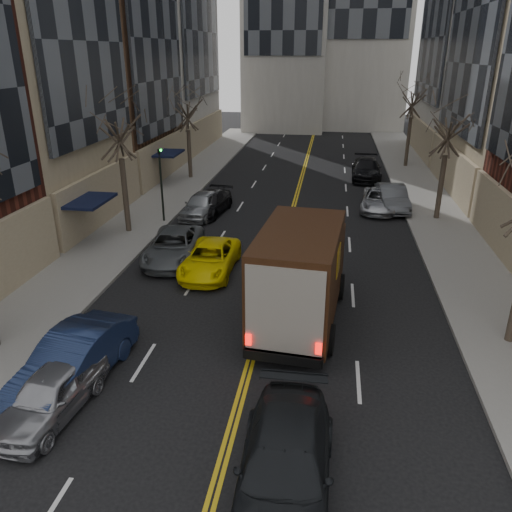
% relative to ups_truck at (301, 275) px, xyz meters
% --- Properties ---
extents(sidewalk_left, '(4.00, 66.00, 0.15)m').
position_rel_ups_truck_xyz_m(sidewalk_left, '(-10.42, 15.55, -1.88)').
color(sidewalk_left, slate).
rests_on(sidewalk_left, ground).
extents(sidewalk_right, '(4.00, 66.00, 0.15)m').
position_rel_ups_truck_xyz_m(sidewalk_right, '(7.58, 15.55, -1.88)').
color(sidewalk_right, slate).
rests_on(sidewalk_right, ground).
extents(tree_lf_mid, '(3.20, 3.20, 8.91)m').
position_rel_ups_truck_xyz_m(tree_lf_mid, '(-10.22, 8.55, 4.64)').
color(tree_lf_mid, '#382D23').
rests_on(tree_lf_mid, sidewalk_left).
extents(tree_lf_far, '(3.20, 3.20, 8.12)m').
position_rel_ups_truck_xyz_m(tree_lf_far, '(-10.22, 21.55, 4.07)').
color(tree_lf_far, '#382D23').
rests_on(tree_lf_far, sidewalk_left).
extents(tree_rt_mid, '(3.20, 3.20, 8.32)m').
position_rel_ups_truck_xyz_m(tree_rt_mid, '(7.38, 13.55, 4.21)').
color(tree_rt_mid, '#382D23').
rests_on(tree_rt_mid, sidewalk_right).
extents(tree_rt_far, '(3.20, 3.20, 9.11)m').
position_rel_ups_truck_xyz_m(tree_rt_far, '(7.38, 28.55, 4.79)').
color(tree_rt_far, '#382D23').
rests_on(tree_rt_far, sidewalk_right).
extents(traffic_signal, '(0.29, 0.26, 4.70)m').
position_rel_ups_truck_xyz_m(traffic_signal, '(-8.81, 10.55, 0.86)').
color(traffic_signal, black).
rests_on(traffic_signal, sidewalk_left).
extents(ups_truck, '(3.39, 7.29, 3.88)m').
position_rel_ups_truck_xyz_m(ups_truck, '(0.00, 0.00, 0.00)').
color(ups_truck, black).
rests_on(ups_truck, ground).
extents(observer_sedan, '(2.20, 5.38, 1.56)m').
position_rel_ups_truck_xyz_m(observer_sedan, '(0.20, -7.99, -1.17)').
color(observer_sedan, black).
rests_on(observer_sedan, ground).
extents(taxi, '(2.22, 4.78, 1.33)m').
position_rel_ups_truck_xyz_m(taxi, '(-4.42, 4.00, -1.29)').
color(taxi, yellow).
rests_on(taxi, ground).
extents(pedestrian, '(0.48, 0.69, 1.81)m').
position_rel_ups_truck_xyz_m(pedestrian, '(-1.22, 3.96, -1.05)').
color(pedestrian, black).
rests_on(pedestrian, ground).
extents(parked_lf_a, '(2.05, 4.21, 1.38)m').
position_rel_ups_truck_xyz_m(parked_lf_a, '(-6.52, -6.25, -1.26)').
color(parked_lf_a, '#98999F').
rests_on(parked_lf_a, ground).
extents(parked_lf_b, '(2.37, 5.11, 1.62)m').
position_rel_ups_truck_xyz_m(parked_lf_b, '(-6.59, -4.74, -1.14)').
color(parked_lf_b, '#121D3A').
rests_on(parked_lf_b, ground).
extents(parked_lf_c, '(2.79, 5.31, 1.43)m').
position_rel_ups_truck_xyz_m(parked_lf_c, '(-6.52, 5.17, -1.24)').
color(parked_lf_c, '#515559').
rests_on(parked_lf_c, ground).
extents(parked_lf_d, '(2.43, 4.76, 1.32)m').
position_rel_ups_truck_xyz_m(parked_lf_d, '(-6.52, 12.83, -1.29)').
color(parked_lf_d, black).
rests_on(parked_lf_d, ground).
extents(parked_lf_e, '(2.24, 4.58, 1.50)m').
position_rel_ups_truck_xyz_m(parked_lf_e, '(-6.89, 12.16, -1.20)').
color(parked_lf_e, '#B3B7BB').
rests_on(parked_lf_e, ground).
extents(parked_rt_a, '(1.99, 4.83, 1.55)m').
position_rel_ups_truck_xyz_m(parked_rt_a, '(4.88, 15.40, -1.18)').
color(parked_rt_a, '#4A4D52').
rests_on(parked_rt_a, ground).
extents(parked_rt_b, '(2.74, 5.03, 1.34)m').
position_rel_ups_truck_xyz_m(parked_rt_b, '(4.08, 15.11, -1.29)').
color(parked_rt_b, '#B3B5BB').
rests_on(parked_rt_b, ground).
extents(parked_rt_c, '(2.37, 5.56, 1.60)m').
position_rel_ups_truck_xyz_m(parked_rt_c, '(3.68, 23.62, -1.16)').
color(parked_rt_c, black).
rests_on(parked_rt_c, ground).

